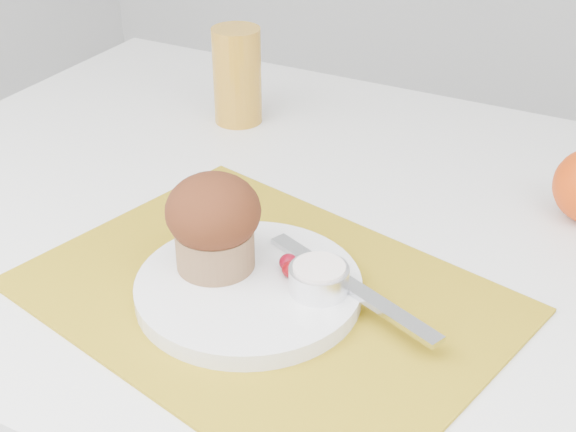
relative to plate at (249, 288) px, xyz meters
The scene contains 9 objects.
placemat 0.02m from the plate, 33.03° to the left, with size 0.44×0.32×0.00m, color #AD8C18.
plate is the anchor object (origin of this frame).
ramekin 0.07m from the plate, 15.72° to the left, with size 0.06×0.06×0.02m, color white.
cream 0.08m from the plate, 15.72° to the left, with size 0.05×0.05×0.01m, color white.
raspberry_near 0.05m from the plate, 54.14° to the left, with size 0.02×0.02×0.02m, color #5B020F.
raspberry_far 0.04m from the plate, 38.62° to the left, with size 0.02×0.02×0.02m, color #530206.
butter_knife 0.10m from the plate, 20.87° to the left, with size 0.21×0.02×0.01m, color silver.
juice_glass 0.42m from the plate, 122.29° to the left, with size 0.07×0.07×0.13m, color gold.
muffin 0.07m from the plate, 168.65° to the left, with size 0.09×0.09×0.10m.
Camera 1 is at (0.29, -0.65, 1.21)m, focal length 50.00 mm.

